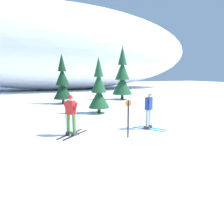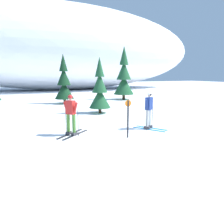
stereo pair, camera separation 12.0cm
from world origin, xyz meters
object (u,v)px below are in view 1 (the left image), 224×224
at_px(pine_tree_center_right, 99,90).
at_px(trail_marker_post, 128,117).
at_px(skier_navy_jacket, 149,110).
at_px(pine_tree_center_left, 63,83).
at_px(skier_red_jacket, 71,114).
at_px(pine_tree_far_right, 122,77).

height_order(pine_tree_center_right, trail_marker_post, pine_tree_center_right).
height_order(skier_navy_jacket, trail_marker_post, skier_navy_jacket).
xyz_separation_m(skier_navy_jacket, pine_tree_center_left, (-2.35, 10.74, 0.91)).
distance_m(skier_red_jacket, pine_tree_center_left, 10.54).
relative_size(pine_tree_center_left, trail_marker_post, 2.76).
height_order(skier_navy_jacket, pine_tree_center_left, pine_tree_center_left).
distance_m(pine_tree_center_left, pine_tree_center_right, 5.98).
relative_size(skier_red_jacket, pine_tree_center_right, 0.47).
xyz_separation_m(skier_navy_jacket, pine_tree_far_right, (4.10, 11.61, 1.37)).
xyz_separation_m(pine_tree_center_left, pine_tree_center_right, (1.48, -5.78, -0.28)).
bearing_deg(pine_tree_center_left, pine_tree_center_right, -75.60).
bearing_deg(skier_navy_jacket, pine_tree_far_right, 70.57).
height_order(pine_tree_center_left, pine_tree_far_right, pine_tree_far_right).
xyz_separation_m(pine_tree_center_right, trail_marker_post, (-0.74, -5.89, -0.69)).
height_order(pine_tree_far_right, trail_marker_post, pine_tree_far_right).
bearing_deg(trail_marker_post, skier_red_jacket, 149.67).
relative_size(skier_navy_jacket, pine_tree_center_right, 0.48).
bearing_deg(skier_red_jacket, pine_tree_center_left, 82.21).
height_order(skier_red_jacket, pine_tree_center_right, pine_tree_center_right).
bearing_deg(pine_tree_far_right, skier_navy_jacket, -109.43).
relative_size(skier_red_jacket, pine_tree_far_right, 0.32).
height_order(skier_navy_jacket, pine_tree_center_right, pine_tree_center_right).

